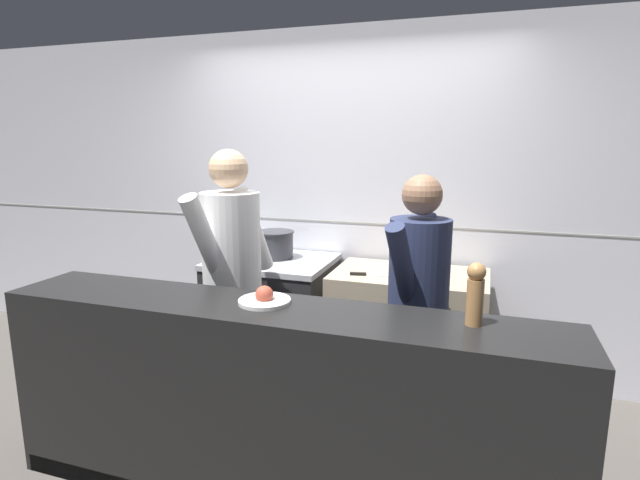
{
  "coord_description": "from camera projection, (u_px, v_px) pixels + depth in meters",
  "views": [
    {
      "loc": [
        1.02,
        -2.3,
        1.78
      ],
      "look_at": [
        0.03,
        0.66,
        1.15
      ],
      "focal_mm": 28.0,
      "sensor_mm": 36.0,
      "label": 1
    }
  ],
  "objects": [
    {
      "name": "ground_plane",
      "position": [
        278.0,
        462.0,
        2.8
      ],
      "size": [
        14.0,
        14.0,
        0.0
      ],
      "primitive_type": "plane",
      "color": "#4C4742"
    },
    {
      "name": "wall_back_tiled",
      "position": [
        347.0,
        203.0,
        3.87
      ],
      "size": [
        8.0,
        0.06,
        2.6
      ],
      "color": "silver",
      "rests_on": "ground_plane"
    },
    {
      "name": "oven_range",
      "position": [
        273.0,
        317.0,
        3.8
      ],
      "size": [
        0.88,
        0.71,
        0.91
      ],
      "color": "#232326",
      "rests_on": "ground_plane"
    },
    {
      "name": "prep_counter",
      "position": [
        408.0,
        335.0,
        3.49
      ],
      "size": [
        1.04,
        0.65,
        0.88
      ],
      "color": "gray",
      "rests_on": "ground_plane"
    },
    {
      "name": "pass_counter",
      "position": [
        272.0,
        407.0,
        2.42
      ],
      "size": [
        2.76,
        0.45,
        1.01
      ],
      "color": "black",
      "rests_on": "ground_plane"
    },
    {
      "name": "stock_pot",
      "position": [
        275.0,
        244.0,
        3.73
      ],
      "size": [
        0.28,
        0.28,
        0.2
      ],
      "color": "#2D2D33",
      "rests_on": "oven_range"
    },
    {
      "name": "chefs_knife",
      "position": [
        372.0,
        275.0,
        3.34
      ],
      "size": [
        0.36,
        0.1,
        0.02
      ],
      "color": "#B7BABF",
      "rests_on": "prep_counter"
    },
    {
      "name": "plated_dish_main",
      "position": [
        264.0,
        299.0,
        2.38
      ],
      "size": [
        0.25,
        0.25,
        0.09
      ],
      "color": "white",
      "rests_on": "pass_counter"
    },
    {
      "name": "pepper_mill",
      "position": [
        475.0,
        293.0,
        2.07
      ],
      "size": [
        0.08,
        0.08,
        0.27
      ],
      "color": "#AD7A47",
      "rests_on": "pass_counter"
    },
    {
      "name": "chef_head_cook",
      "position": [
        232.0,
        277.0,
        3.02
      ],
      "size": [
        0.42,
        0.75,
        1.73
      ],
      "rotation": [
        0.0,
        0.0,
        -0.23
      ],
      "color": "black",
      "rests_on": "ground_plane"
    },
    {
      "name": "chef_sous",
      "position": [
        418.0,
        306.0,
        2.71
      ],
      "size": [
        0.41,
        0.7,
        1.6
      ],
      "rotation": [
        0.0,
        0.0,
        -0.3
      ],
      "color": "black",
      "rests_on": "ground_plane"
    }
  ]
}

